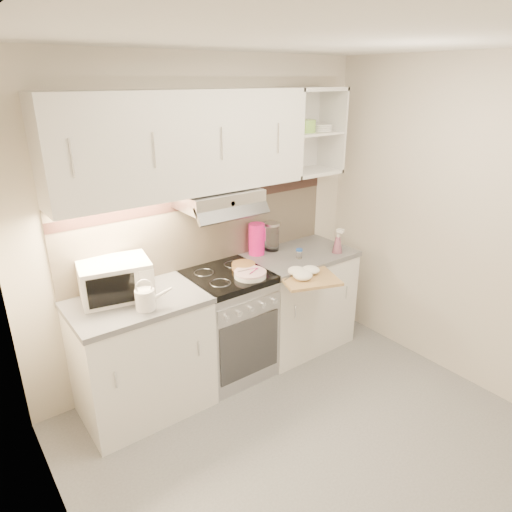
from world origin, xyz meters
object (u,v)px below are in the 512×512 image
Objects in this scene: cutting_board at (308,278)px; pink_pitcher at (257,239)px; glass_jar at (272,236)px; spray_bottle at (338,243)px; microwave at (115,280)px; plate_stack at (250,274)px; watering_can at (146,298)px; electric_range at (229,324)px.

pink_pitcher is at bearing 115.31° from cutting_board.
pink_pitcher is 0.62m from cutting_board.
spray_bottle is at bearing -43.11° from glass_jar.
cutting_board is at bearing -9.94° from microwave.
pink_pitcher is (1.27, 0.08, 0.01)m from microwave.
pink_pitcher is at bearing 47.39° from plate_stack.
watering_can is 0.99× the size of glass_jar.
glass_jar is at bearing 99.50° from cutting_board.
pink_pitcher is (0.44, 0.20, 0.59)m from electric_range.
spray_bottle is (0.58, -0.39, -0.05)m from pink_pitcher.
spray_bottle is (1.76, -0.02, 0.01)m from watering_can.
spray_bottle reaches higher than watering_can.
glass_jar is at bearing 14.48° from microwave.
spray_bottle is at bearing 41.31° from cutting_board.
microwave is 1.43m from cutting_board.
electric_range is 3.90× the size of spray_bottle.
cutting_board is at bearing -71.70° from pink_pitcher.
cutting_board is at bearing -38.94° from electric_range.
glass_jar is 1.08× the size of spray_bottle.
pink_pitcher is at bearing 35.24° from watering_can.
electric_range is 0.86m from glass_jar.
glass_jar is (1.34, 0.37, 0.05)m from watering_can.
spray_bottle reaches higher than plate_stack.
cutting_board is (0.39, -0.24, -0.05)m from plate_stack.
spray_bottle reaches higher than electric_range.
microwave is 2.11× the size of plate_stack.
electric_range is at bearing 151.15° from spray_bottle.
microwave is at bearing 125.89° from watering_can.
microwave is at bearing 163.68° from plate_stack.
plate_stack is 0.91× the size of pink_pitcher.
microwave is 1.44m from glass_jar.
microwave reaches higher than spray_bottle.
watering_can reaches higher than cutting_board.
cutting_board is (-0.11, -0.60, -0.15)m from glass_jar.
pink_pitcher reaches higher than watering_can.
glass_jar is at bearing 33.20° from watering_can.
microwave is 1.88m from spray_bottle.
glass_jar is (0.60, 0.20, 0.58)m from electric_range.
microwave is at bearing 178.96° from cutting_board.
spray_bottle is at bearing 17.14° from watering_can.
pink_pitcher is 0.70m from spray_bottle.
electric_range is 3.31× the size of pink_pitcher.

